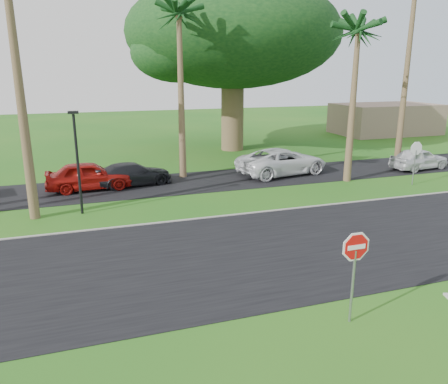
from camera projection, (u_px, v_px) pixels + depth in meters
ground at (282, 275)px, 14.01m from camera, size 120.00×120.00×0.00m
road at (258, 251)px, 15.83m from camera, size 120.00×8.00×0.02m
parking_strip at (189, 182)px, 25.43m from camera, size 120.00×5.00×0.02m
curb at (223, 216)px, 19.53m from camera, size 120.00×0.12×0.06m
stop_sign_near at (355, 259)px, 10.94m from camera, size 1.05×0.07×2.62m
stop_sign_far at (416, 154)px, 24.46m from camera, size 1.05×0.07×2.62m
palm_center at (179, 17)px, 24.33m from camera, size 5.00×5.00×10.50m
palm_right_near at (358, 34)px, 23.65m from camera, size 5.00×5.00×9.50m
canopy_tree at (233, 35)px, 33.51m from camera, size 16.50×16.50×13.12m
streetlight_right at (77, 156)px, 19.25m from camera, size 0.45×0.25×4.64m
building_far at (385, 119)px, 44.61m from camera, size 10.00×6.00×3.00m
car_red at (89, 176)px, 23.72m from camera, size 4.62×2.00×1.55m
car_dark at (133, 174)px, 24.69m from camera, size 4.63×2.45×1.28m
car_minivan at (282, 162)px, 27.21m from camera, size 6.22×3.71×1.62m
car_pickup at (419, 159)px, 28.63m from camera, size 4.27×2.15×1.40m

